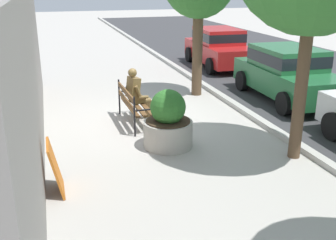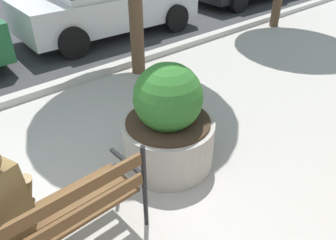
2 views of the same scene
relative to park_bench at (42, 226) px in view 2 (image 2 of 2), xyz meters
name	(u,v)px [view 2 (image 2 of 2)]	position (x,y,z in m)	size (l,w,h in m)	color
park_bench	(42,226)	(0.00, 0.00, 0.00)	(1.81, 0.57, 0.95)	brown
concrete_planter	(168,125)	(1.65, 0.42, -0.01)	(1.06, 1.06, 1.27)	#A8A399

